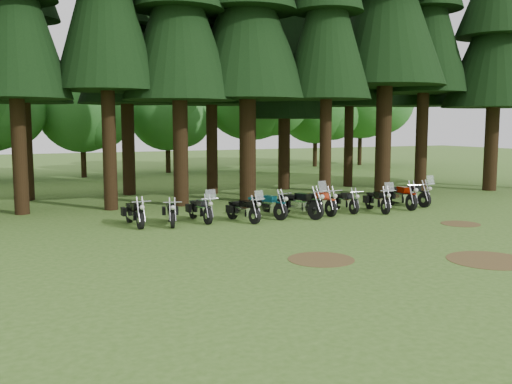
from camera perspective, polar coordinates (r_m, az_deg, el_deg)
ground at (r=18.76m, az=11.10°, el=-4.42°), size 120.00×120.00×0.00m
pine_front_9 at (r=34.16m, az=23.03°, el=16.22°), size 5.44×5.44×15.89m
pine_back_3 at (r=30.30m, az=-4.56°, el=18.37°), size 4.35×4.35×16.20m
pine_back_4 at (r=32.13m, az=2.89°, el=15.10°), size 4.94×4.94×13.78m
pine_back_5 at (r=34.13m, az=9.49°, el=17.12°), size 3.94×3.94×16.33m
pine_back_6 at (r=37.32m, az=16.52°, el=16.27°), size 4.59×4.59×16.58m
decid_3 at (r=40.40m, az=-16.60°, el=7.80°), size 6.12×5.95×7.65m
decid_4 at (r=42.98m, az=-8.46°, el=7.74°), size 5.93×5.76×7.41m
decid_5 at (r=44.92m, az=0.08°, el=10.15°), size 8.45×8.21×10.56m
decid_6 at (r=49.15m, az=6.42°, el=8.62°), size 7.06×6.86×8.82m
decid_7 at (r=51.62m, az=10.95°, el=9.58°), size 8.44×8.20×10.55m
dirt_patch_0 at (r=15.49m, az=6.53°, el=-6.70°), size 1.80×1.80×0.01m
dirt_patch_1 at (r=22.05m, az=19.78°, el=-3.01°), size 1.40×1.40×0.01m
dirt_patch_2 at (r=16.52m, az=22.26°, el=-6.32°), size 2.20×2.20×0.01m
motorcycle_0 at (r=20.77m, az=-12.05°, el=-2.16°), size 0.31×2.08×0.84m
motorcycle_1 at (r=20.77m, az=-8.48°, el=-2.14°), size 0.57×1.95×0.80m
motorcycle_2 at (r=21.32m, az=-5.59°, el=-1.80°), size 0.41×2.07×1.30m
motorcycle_3 at (r=21.20m, az=-1.28°, el=-1.86°), size 0.69×1.99×1.25m
motorcycle_4 at (r=22.05m, az=1.00°, el=-1.45°), size 0.86×2.08×0.88m
motorcycle_5 at (r=22.20m, az=4.35°, el=-1.26°), size 1.09×2.35×1.51m
motorcycle_6 at (r=23.14m, az=6.38°, el=-1.08°), size 0.34×2.20×0.89m
motorcycle_7 at (r=23.85m, az=8.87°, el=-1.00°), size 0.30×1.95×0.79m
motorcycle_8 at (r=24.10m, az=12.06°, el=-0.90°), size 0.66×2.11×1.33m
motorcycle_9 at (r=25.43m, az=14.24°, el=-0.48°), size 0.43×2.32×0.94m
motorcycle_10 at (r=26.34m, az=15.24°, el=-0.27°), size 0.57×2.27×1.42m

